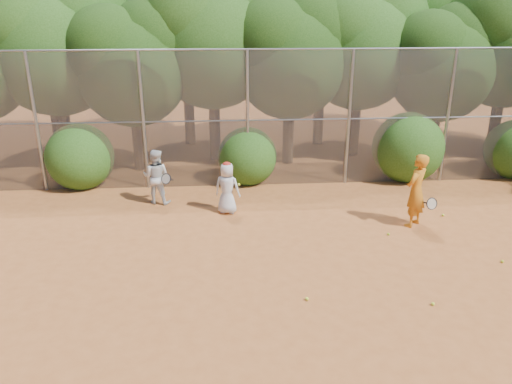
{
  "coord_description": "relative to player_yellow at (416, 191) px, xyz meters",
  "views": [
    {
      "loc": [
        -1.76,
        -8.28,
        5.23
      ],
      "look_at": [
        -1.0,
        2.5,
        1.1
      ],
      "focal_mm": 35.0,
      "sensor_mm": 36.0,
      "label": 1
    }
  ],
  "objects": [
    {
      "name": "ground",
      "position": [
        -2.94,
        -2.78,
        -0.92
      ],
      "size": [
        80.0,
        80.0,
        0.0
      ],
      "primitive_type": "plane",
      "color": "#A65725",
      "rests_on": "ground"
    },
    {
      "name": "fence_back",
      "position": [
        -3.06,
        3.22,
        1.13
      ],
      "size": [
        20.05,
        0.09,
        4.03
      ],
      "color": "gray",
      "rests_on": "ground"
    },
    {
      "name": "tree_1",
      "position": [
        -9.88,
        5.76,
        3.24
      ],
      "size": [
        4.64,
        4.03,
        6.35
      ],
      "color": "black",
      "rests_on": "ground"
    },
    {
      "name": "tree_2",
      "position": [
        -7.39,
        5.05,
        2.66
      ],
      "size": [
        3.99,
        3.47,
        5.47
      ],
      "color": "black",
      "rests_on": "ground"
    },
    {
      "name": "tree_3",
      "position": [
        -4.88,
        6.06,
        3.47
      ],
      "size": [
        4.89,
        4.26,
        6.7
      ],
      "color": "black",
      "rests_on": "ground"
    },
    {
      "name": "tree_4",
      "position": [
        -2.38,
        5.46,
        2.84
      ],
      "size": [
        4.19,
        3.64,
        5.73
      ],
      "color": "black",
      "rests_on": "ground"
    },
    {
      "name": "tree_5",
      "position": [
        0.12,
        6.26,
        3.12
      ],
      "size": [
        4.51,
        3.92,
        6.17
      ],
      "color": "black",
      "rests_on": "ground"
    },
    {
      "name": "tree_6",
      "position": [
        2.61,
        5.25,
        2.55
      ],
      "size": [
        3.86,
        3.36,
        5.29
      ],
      "color": "black",
      "rests_on": "ground"
    },
    {
      "name": "tree_7",
      "position": [
        5.12,
        5.86,
        3.36
      ],
      "size": [
        4.77,
        4.14,
        6.53
      ],
      "color": "black",
      "rests_on": "ground"
    },
    {
      "name": "tree_9",
      "position": [
        -10.88,
        8.06,
        3.41
      ],
      "size": [
        4.83,
        4.2,
        6.62
      ],
      "color": "black",
      "rests_on": "ground"
    },
    {
      "name": "tree_10",
      "position": [
        -5.87,
        8.26,
        3.7
      ],
      "size": [
        5.15,
        4.48,
        7.06
      ],
      "color": "black",
      "rests_on": "ground"
    },
    {
      "name": "tree_11",
      "position": [
        -0.88,
        7.86,
        3.24
      ],
      "size": [
        4.64,
        4.03,
        6.35
      ],
      "color": "black",
      "rests_on": "ground"
    },
    {
      "name": "tree_12",
      "position": [
        3.63,
        8.46,
        3.59
      ],
      "size": [
        5.02,
        4.37,
        6.88
      ],
      "color": "black",
      "rests_on": "ground"
    },
    {
      "name": "bush_0",
      "position": [
        -8.94,
        3.52,
        0.08
      ],
      "size": [
        2.0,
        2.0,
        2.0
      ],
      "primitive_type": "sphere",
      "color": "#224A12",
      "rests_on": "ground"
    },
    {
      "name": "bush_1",
      "position": [
        -3.94,
        3.52,
        -0.02
      ],
      "size": [
        1.8,
        1.8,
        1.8
      ],
      "primitive_type": "sphere",
      "color": "#224A12",
      "rests_on": "ground"
    },
    {
      "name": "bush_2",
      "position": [
        1.06,
        3.52,
        0.18
      ],
      "size": [
        2.2,
        2.2,
        2.2
      ],
      "primitive_type": "sphere",
      "color": "#224A12",
      "rests_on": "ground"
    },
    {
      "name": "player_yellow",
      "position": [
        0.0,
        0.0,
        0.0
      ],
      "size": [
        0.91,
        0.78,
        1.85
      ],
      "rotation": [
        0.0,
        0.0,
        3.88
      ],
      "color": "#C77217",
      "rests_on": "ground"
    },
    {
      "name": "player_teen",
      "position": [
        -4.59,
        1.13,
        -0.22
      ],
      "size": [
        0.78,
        0.63,
        1.4
      ],
      "rotation": [
        0.0,
        0.0,
        2.81
      ],
      "color": "silver",
      "rests_on": "ground"
    },
    {
      "name": "player_white",
      "position": [
        -6.52,
        1.96,
        -0.16
      ],
      "size": [
        0.9,
        0.8,
        1.53
      ],
      "rotation": [
        0.0,
        0.0,
        2.9
      ],
      "color": "silver",
      "rests_on": "ground"
    },
    {
      "name": "ball_0",
      "position": [
        -0.78,
        -0.54,
        -0.89
      ],
      "size": [
        0.07,
        0.07,
        0.07
      ],
      "primitive_type": "sphere",
      "color": "#C1D627",
      "rests_on": "ground"
    },
    {
      "name": "ball_1",
      "position": [
        1.0,
        0.47,
        -0.89
      ],
      "size": [
        0.07,
        0.07,
        0.07
      ],
      "primitive_type": "sphere",
      "color": "#C1D627",
      "rests_on": "ground"
    },
    {
      "name": "ball_2",
      "position": [
        -0.9,
        -3.48,
        -0.89
      ],
      "size": [
        0.07,
        0.07,
        0.07
      ],
      "primitive_type": "sphere",
      "color": "#C1D627",
      "rests_on": "ground"
    },
    {
      "name": "ball_3",
      "position": [
        1.23,
        -2.02,
        -0.89
      ],
      "size": [
        0.07,
        0.07,
        0.07
      ],
      "primitive_type": "sphere",
      "color": "#C1D627",
      "rests_on": "ground"
    },
    {
      "name": "ball_4",
      "position": [
        -3.18,
        -3.16,
        -0.89
      ],
      "size": [
        0.07,
        0.07,
        0.07
      ],
      "primitive_type": "sphere",
      "color": "#C1D627",
      "rests_on": "ground"
    }
  ]
}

